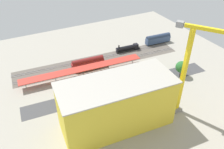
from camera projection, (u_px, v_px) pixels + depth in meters
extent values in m
plane|color=#9E998C|center=(117.00, 82.00, 113.00)|extent=(147.32, 147.32, 0.00)
cube|color=#5B544C|center=(99.00, 61.00, 128.50)|extent=(92.86, 20.85, 0.01)
cube|color=#424244|center=(122.00, 87.00, 109.22)|extent=(92.48, 15.43, 0.01)
cube|color=#9E9EA8|center=(96.00, 58.00, 131.27)|extent=(91.86, 6.57, 0.12)
cube|color=#9E9EA8|center=(97.00, 59.00, 130.22)|extent=(91.86, 6.57, 0.12)
cube|color=#9E9EA8|center=(101.00, 63.00, 126.58)|extent=(91.86, 6.57, 0.12)
cube|color=#9E9EA8|center=(102.00, 64.00, 125.52)|extent=(91.86, 6.57, 0.12)
cube|color=#B73328|center=(83.00, 68.00, 115.55)|extent=(62.43, 9.67, 0.31)
cylinder|color=slate|center=(133.00, 60.00, 125.66)|extent=(0.30, 0.30, 3.74)
cylinder|color=slate|center=(109.00, 66.00, 121.19)|extent=(0.30, 0.30, 3.74)
cylinder|color=slate|center=(83.00, 72.00, 116.71)|extent=(0.30, 0.30, 3.74)
cylinder|color=slate|center=(56.00, 78.00, 112.24)|extent=(0.30, 0.30, 3.74)
cylinder|color=slate|center=(26.00, 85.00, 107.76)|extent=(0.30, 0.30, 3.74)
cube|color=black|center=(128.00, 50.00, 138.16)|extent=(15.29, 3.22, 1.00)
cylinder|color=black|center=(126.00, 48.00, 136.77)|extent=(12.77, 3.28, 2.40)
cube|color=black|center=(136.00, 47.00, 139.07)|extent=(2.72, 2.77, 3.44)
cylinder|color=black|center=(119.00, 46.00, 134.15)|extent=(0.70, 0.70, 1.40)
cube|color=black|center=(158.00, 43.00, 146.30)|extent=(15.09, 3.52, 0.60)
cube|color=#384C72|center=(158.00, 40.00, 145.10)|extent=(16.79, 4.25, 3.58)
cylinder|color=#273550|center=(158.00, 37.00, 143.93)|extent=(16.13, 4.21, 3.10)
cube|color=black|center=(88.00, 67.00, 123.06)|extent=(15.84, 3.39, 0.60)
cube|color=maroon|center=(88.00, 64.00, 121.86)|extent=(17.62, 4.08, 3.58)
cylinder|color=maroon|center=(88.00, 61.00, 120.69)|extent=(16.92, 4.03, 2.86)
cube|color=black|center=(160.00, 70.00, 120.97)|extent=(3.83, 2.06, 0.30)
cube|color=navy|center=(160.00, 69.00, 120.66)|extent=(4.54, 2.21, 0.77)
cube|color=#1E2328|center=(160.00, 68.00, 120.24)|extent=(2.60, 1.79, 0.68)
cube|color=black|center=(149.00, 73.00, 118.48)|extent=(3.72, 1.95, 0.30)
cube|color=gray|center=(150.00, 73.00, 118.15)|extent=(4.42, 2.06, 0.85)
cube|color=#1E2328|center=(150.00, 71.00, 117.75)|extent=(2.50, 1.74, 0.56)
cube|color=black|center=(136.00, 78.00, 115.47)|extent=(3.73, 1.82, 0.30)
cube|color=black|center=(136.00, 77.00, 115.19)|extent=(4.42, 1.92, 0.70)
cube|color=#1E2328|center=(136.00, 76.00, 114.82)|extent=(2.50, 1.63, 0.56)
cube|color=black|center=(124.00, 82.00, 112.41)|extent=(3.87, 1.94, 0.30)
cube|color=#474C51|center=(124.00, 81.00, 112.11)|extent=(4.59, 2.06, 0.75)
cube|color=#1E2328|center=(124.00, 80.00, 111.74)|extent=(2.61, 1.72, 0.55)
cube|color=yellow|center=(117.00, 105.00, 84.87)|extent=(42.28, 19.72, 19.78)
cube|color=#ADA89E|center=(117.00, 83.00, 79.09)|extent=(42.92, 20.36, 0.40)
cube|color=gray|center=(176.00, 108.00, 96.60)|extent=(3.60, 3.60, 1.20)
cube|color=yellow|center=(184.00, 74.00, 86.47)|extent=(1.40, 1.40, 36.55)
cube|color=yellow|center=(218.00, 31.00, 72.86)|extent=(13.34, 17.69, 1.20)
cube|color=gray|center=(180.00, 24.00, 77.33)|extent=(3.03, 3.12, 2.00)
cube|color=black|center=(127.00, 93.00, 105.58)|extent=(9.37, 3.80, 0.50)
cube|color=white|center=(130.00, 90.00, 104.96)|extent=(7.19, 3.67, 2.62)
cube|color=#334C8C|center=(120.00, 92.00, 103.91)|extent=(2.65, 2.90, 2.43)
cylinder|color=brown|center=(180.00, 73.00, 116.50)|extent=(0.53, 0.53, 3.07)
sphere|color=#28662D|center=(181.00, 67.00, 114.45)|extent=(5.85, 5.85, 5.85)
cylinder|color=brown|center=(161.00, 80.00, 110.62)|extent=(0.53, 0.53, 3.87)
sphere|color=#38843D|center=(162.00, 75.00, 108.69)|extent=(4.11, 4.11, 4.11)
cylinder|color=brown|center=(81.00, 105.00, 96.64)|extent=(0.58, 0.58, 3.24)
sphere|color=#38843D|center=(81.00, 100.00, 94.82)|extent=(4.42, 4.42, 4.42)
cylinder|color=brown|center=(140.00, 85.00, 107.58)|extent=(0.57, 0.57, 3.63)
sphere|color=#2D7233|center=(140.00, 79.00, 105.42)|extent=(5.59, 5.59, 5.59)
cylinder|color=brown|center=(125.00, 91.00, 104.49)|extent=(0.45, 0.45, 2.91)
sphere|color=#28662D|center=(125.00, 85.00, 102.51)|extent=(5.68, 5.68, 5.68)
cylinder|color=brown|center=(129.00, 91.00, 104.88)|extent=(0.57, 0.57, 2.60)
sphere|color=#28662D|center=(130.00, 86.00, 103.22)|extent=(4.55, 4.55, 4.55)
cylinder|color=#333333|center=(82.00, 104.00, 96.17)|extent=(0.16, 0.16, 5.15)
cube|color=black|center=(81.00, 98.00, 94.44)|extent=(0.36, 0.36, 0.90)
sphere|color=red|center=(81.00, 99.00, 94.53)|extent=(0.20, 0.20, 0.20)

